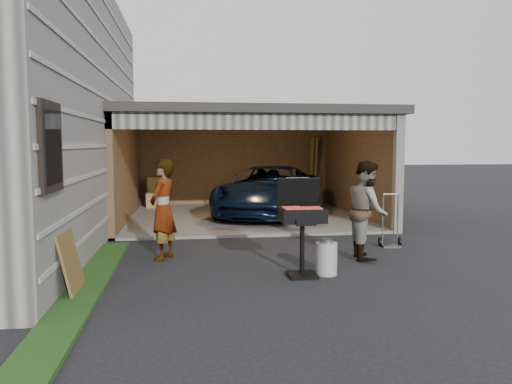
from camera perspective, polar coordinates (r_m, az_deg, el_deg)
ground at (r=7.48m, az=-1.21°, el=-10.27°), size 80.00×80.00×0.00m
groundcover_strip at (r=6.62m, az=-20.34°, el=-12.46°), size 0.50×8.00×0.06m
garage at (r=14.03m, az=-1.37°, el=4.82°), size 6.80×6.30×2.90m
minivan at (r=13.94m, az=1.53°, el=-0.08°), size 4.00×5.38×1.36m
woman at (r=8.91m, az=-10.59°, el=-1.97°), size 0.65×0.76×1.78m
man at (r=9.06m, az=12.57°, el=-1.99°), size 0.78×0.94×1.75m
bbq_grill at (r=7.67m, az=5.26°, el=-3.03°), size 0.68×0.59×1.51m
propane_tank at (r=7.91m, az=8.04°, el=-7.55°), size 0.35×0.35×0.51m
plywood_panel at (r=7.23m, az=-20.38°, el=-7.66°), size 0.22×0.78×0.86m
hand_truck at (r=10.31m, az=15.11°, el=-4.90°), size 0.46×0.37×1.07m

